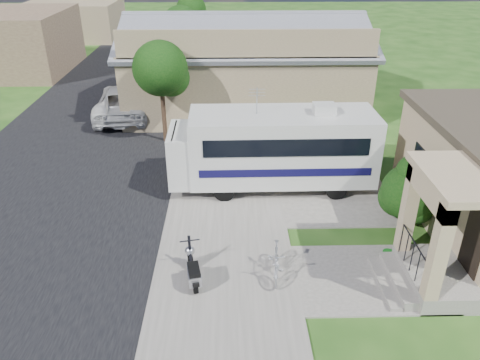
{
  "coord_description": "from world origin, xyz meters",
  "views": [
    {
      "loc": [
        -0.81,
        -11.16,
        8.46
      ],
      "look_at": [
        -0.5,
        2.5,
        1.3
      ],
      "focal_mm": 35.0,
      "sensor_mm": 36.0,
      "label": 1
    }
  ],
  "objects_px": {
    "shrub": "(411,189)",
    "motorhome": "(274,147)",
    "bicycle": "(276,263)",
    "van": "(146,64)",
    "scooter": "(193,269)",
    "pickup_truck": "(125,101)",
    "garden_hose": "(388,255)"
  },
  "relations": [
    {
      "from": "shrub",
      "to": "motorhome",
      "type": "bearing_deg",
      "value": 147.63
    },
    {
      "from": "motorhome",
      "to": "shrub",
      "type": "xyz_separation_m",
      "value": [
        4.17,
        -2.64,
        -0.36
      ]
    },
    {
      "from": "van",
      "to": "scooter",
      "type": "bearing_deg",
      "value": -83.11
    },
    {
      "from": "scooter",
      "to": "pickup_truck",
      "type": "bearing_deg",
      "value": 97.16
    },
    {
      "from": "shrub",
      "to": "pickup_truck",
      "type": "xyz_separation_m",
      "value": [
        -11.23,
        10.72,
        -0.45
      ]
    },
    {
      "from": "scooter",
      "to": "motorhome",
      "type": "bearing_deg",
      "value": 53.54
    },
    {
      "from": "garden_hose",
      "to": "van",
      "type": "bearing_deg",
      "value": 116.63
    },
    {
      "from": "shrub",
      "to": "bicycle",
      "type": "distance_m",
      "value": 5.34
    },
    {
      "from": "scooter",
      "to": "bicycle",
      "type": "relative_size",
      "value": 0.98
    },
    {
      "from": "motorhome",
      "to": "van",
      "type": "bearing_deg",
      "value": 113.72
    },
    {
      "from": "pickup_truck",
      "to": "bicycle",
      "type": "bearing_deg",
      "value": 112.1
    },
    {
      "from": "scooter",
      "to": "bicycle",
      "type": "distance_m",
      "value": 2.28
    },
    {
      "from": "van",
      "to": "shrub",
      "type": "bearing_deg",
      "value": -63.6
    },
    {
      "from": "garden_hose",
      "to": "pickup_truck",
      "type": "bearing_deg",
      "value": 128.8
    },
    {
      "from": "motorhome",
      "to": "bicycle",
      "type": "bearing_deg",
      "value": -94.71
    },
    {
      "from": "scooter",
      "to": "van",
      "type": "bearing_deg",
      "value": 91.15
    },
    {
      "from": "shrub",
      "to": "garden_hose",
      "type": "relative_size",
      "value": 6.97
    },
    {
      "from": "van",
      "to": "garden_hose",
      "type": "height_order",
      "value": "van"
    },
    {
      "from": "bicycle",
      "to": "shrub",
      "type": "bearing_deg",
      "value": 35.87
    },
    {
      "from": "scooter",
      "to": "bicycle",
      "type": "height_order",
      "value": "scooter"
    },
    {
      "from": "motorhome",
      "to": "van",
      "type": "xyz_separation_m",
      "value": [
        -7.19,
        15.93,
        -0.79
      ]
    },
    {
      "from": "van",
      "to": "garden_hose",
      "type": "bearing_deg",
      "value": -68.44
    },
    {
      "from": "bicycle",
      "to": "garden_hose",
      "type": "relative_size",
      "value": 4.51
    },
    {
      "from": "shrub",
      "to": "scooter",
      "type": "relative_size",
      "value": 1.59
    },
    {
      "from": "scooter",
      "to": "garden_hose",
      "type": "height_order",
      "value": "scooter"
    },
    {
      "from": "bicycle",
      "to": "van",
      "type": "height_order",
      "value": "van"
    },
    {
      "from": "motorhome",
      "to": "scooter",
      "type": "relative_size",
      "value": 4.76
    },
    {
      "from": "bicycle",
      "to": "pickup_truck",
      "type": "bearing_deg",
      "value": 122.04
    },
    {
      "from": "shrub",
      "to": "bicycle",
      "type": "xyz_separation_m",
      "value": [
        -4.55,
        -2.67,
        -0.79
      ]
    },
    {
      "from": "motorhome",
      "to": "bicycle",
      "type": "relative_size",
      "value": 4.64
    },
    {
      "from": "motorhome",
      "to": "bicycle",
      "type": "xyz_separation_m",
      "value": [
        -0.38,
        -5.31,
        -1.15
      ]
    },
    {
      "from": "scooter",
      "to": "garden_hose",
      "type": "xyz_separation_m",
      "value": [
        5.69,
        1.04,
        -0.38
      ]
    }
  ]
}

